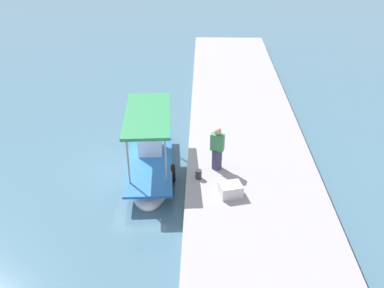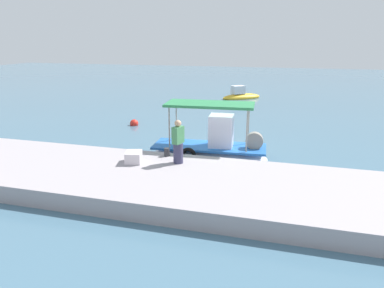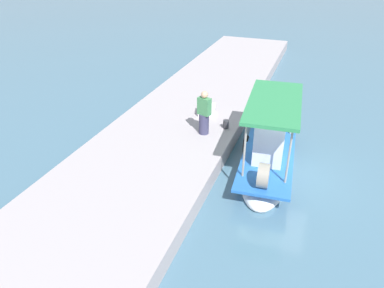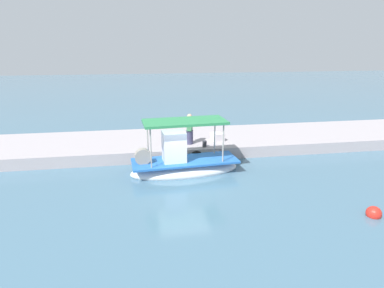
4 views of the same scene
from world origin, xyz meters
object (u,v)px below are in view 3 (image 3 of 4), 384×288
at_px(main_fishing_boat, 268,158).
at_px(fisherman_near_bollard, 204,115).
at_px(mooring_bollard, 226,124).
at_px(cargo_crate, 207,110).

relative_size(main_fishing_boat, fisherman_near_bollard, 3.15).
xyz_separation_m(fisherman_near_bollard, mooring_bollard, (-0.75, 0.71, -0.63)).
relative_size(main_fishing_boat, mooring_bollard, 15.77).
bearing_deg(mooring_bollard, main_fishing_boat, 53.15).
height_order(mooring_bollard, cargo_crate, cargo_crate).
distance_m(mooring_bollard, cargo_crate, 1.56).
bearing_deg(fisherman_near_bollard, cargo_crate, -165.66).
height_order(fisherman_near_bollard, cargo_crate, fisherman_near_bollard).
xyz_separation_m(fisherman_near_bollard, cargo_crate, (-1.78, -0.46, -0.58)).
height_order(main_fishing_boat, cargo_crate, main_fishing_boat).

